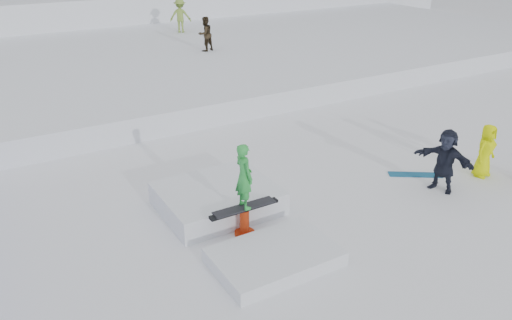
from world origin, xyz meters
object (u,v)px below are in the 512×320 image
walker_olive (205,34)px  walker_ygreen (180,16)px  spectator_yellow (485,151)px  jib_rail_feature (232,210)px  spectator_dark (445,160)px

walker_olive → walker_ygreen: 5.11m
spectator_yellow → jib_rail_feature: 6.99m
walker_ygreen → spectator_dark: size_ratio=1.12×
jib_rail_feature → spectator_dark: bearing=-13.8°
spectator_yellow → spectator_dark: (-1.57, -0.00, 0.09)m
jib_rail_feature → spectator_yellow: bearing=-10.7°
walker_olive → walker_ygreen: (0.86, 5.04, 0.12)m
walker_ygreen → jib_rail_feature: walker_ygreen is taller
walker_olive → walker_ygreen: size_ratio=0.87×
walker_ygreen → spectator_dark: 19.38m
walker_ygreen → spectator_yellow: (0.47, -19.32, -0.99)m
walker_ygreen → spectator_yellow: 19.35m
walker_olive → jib_rail_feature: size_ratio=0.36×
walker_olive → spectator_dark: (-0.24, -14.29, -0.78)m
spectator_dark → jib_rail_feature: (-5.28, 1.30, -0.51)m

